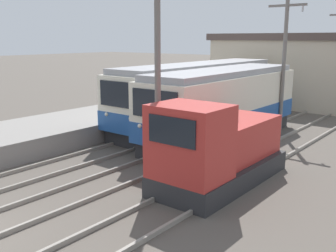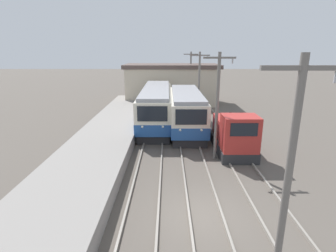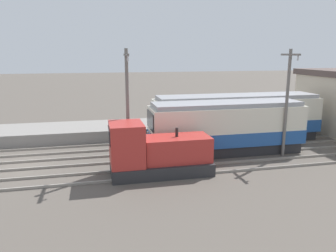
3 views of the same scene
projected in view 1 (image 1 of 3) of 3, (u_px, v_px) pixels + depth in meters
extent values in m
cube|color=#28282B|center=(199.00, 119.00, 22.80)|extent=(2.58, 12.36, 0.70)
cube|color=silver|center=(200.00, 91.00, 22.44)|extent=(2.80, 12.87, 2.60)
cube|color=#235199|center=(199.00, 105.00, 22.62)|extent=(2.84, 12.91, 0.93)
cube|color=black|center=(118.00, 94.00, 17.40)|extent=(2.24, 0.06, 1.14)
sphere|color=silver|center=(107.00, 114.00, 18.07)|extent=(0.18, 0.18, 0.18)
sphere|color=silver|center=(131.00, 118.00, 17.14)|extent=(0.18, 0.18, 0.18)
cube|color=#939399|center=(200.00, 66.00, 22.12)|extent=(2.46, 12.36, 0.28)
cube|color=#28282B|center=(223.00, 133.00, 19.54)|extent=(2.58, 9.95, 0.70)
cube|color=silver|center=(224.00, 101.00, 19.19)|extent=(2.80, 10.36, 2.52)
cube|color=#235199|center=(223.00, 117.00, 19.36)|extent=(2.84, 10.40, 0.91)
cube|color=black|center=(154.00, 104.00, 15.11)|extent=(2.24, 0.06, 1.11)
sphere|color=silver|center=(140.00, 126.00, 15.78)|extent=(0.18, 0.18, 0.18)
sphere|color=silver|center=(170.00, 131.00, 14.84)|extent=(0.18, 0.18, 0.18)
cube|color=#939399|center=(225.00, 72.00, 18.88)|extent=(2.46, 9.95, 0.28)
cube|color=#28282B|center=(221.00, 172.00, 13.80)|extent=(2.40, 5.62, 0.70)
cube|color=#B22D28|center=(190.00, 142.00, 12.02)|extent=(2.28, 1.80, 2.30)
cube|color=black|center=(171.00, 131.00, 11.21)|extent=(1.68, 0.04, 0.83)
cube|color=#B22D28|center=(235.00, 138.00, 14.26)|extent=(1.92, 3.72, 1.40)
cylinder|color=black|center=(236.00, 113.00, 14.05)|extent=(0.16, 0.16, 0.50)
cylinder|color=slate|center=(158.00, 85.00, 12.78)|extent=(0.20, 0.20, 6.93)
cylinder|color=slate|center=(284.00, 67.00, 20.58)|extent=(0.20, 0.20, 6.93)
cube|color=slate|center=(287.00, 5.00, 19.90)|extent=(2.00, 0.12, 0.12)
cylinder|color=#B2B2B7|center=(303.00, 9.00, 19.46)|extent=(0.10, 0.10, 0.30)
cube|color=beige|center=(299.00, 73.00, 29.52)|extent=(12.00, 6.00, 4.80)
cube|color=#51423D|center=(302.00, 37.00, 28.94)|extent=(12.60, 6.30, 0.50)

